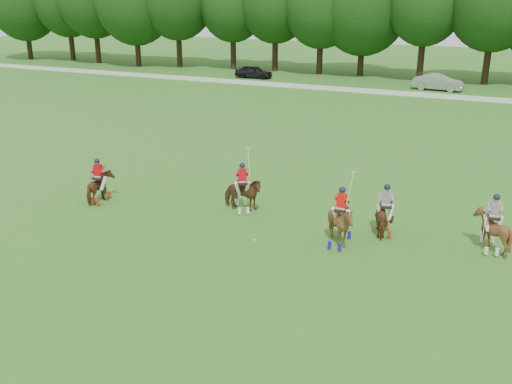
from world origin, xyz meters
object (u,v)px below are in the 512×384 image
at_px(car_mid, 438,82).
at_px(polo_stripe_a, 385,216).
at_px(car_left, 254,72).
at_px(polo_red_c, 340,224).
at_px(polo_red_b, 242,194).
at_px(polo_stripe_b, 492,230).
at_px(polo_red_a, 100,187).
at_px(polo_ball, 255,240).

relative_size(car_mid, polo_stripe_a, 2.21).
distance_m(car_left, polo_red_c, 44.44).
distance_m(car_left, polo_stripe_a, 43.58).
bearing_deg(polo_red_b, polo_stripe_b, 0.66).
relative_size(car_left, polo_red_c, 1.43).
relative_size(polo_red_a, polo_stripe_b, 0.93).
distance_m(polo_stripe_a, polo_stripe_b, 4.07).
bearing_deg(polo_red_a, polo_stripe_a, 7.69).
bearing_deg(polo_stripe_a, polo_red_b, -179.64).
bearing_deg(car_left, polo_ball, -158.37).
height_order(polo_red_a, polo_red_b, polo_red_b).
xyz_separation_m(polo_red_b, polo_stripe_a, (6.43, 0.04, -0.04)).
height_order(car_mid, polo_ball, car_mid).
bearing_deg(polo_red_a, polo_ball, -7.35).
relative_size(polo_red_a, polo_red_b, 0.76).
height_order(car_mid, polo_red_c, polo_red_c).
distance_m(polo_red_a, polo_red_b, 6.84).
bearing_deg(polo_stripe_b, polo_ball, -161.19).
height_order(polo_red_b, polo_stripe_b, polo_red_b).
bearing_deg(polo_stripe_b, car_left, 125.68).
bearing_deg(polo_ball, car_mid, 87.24).
distance_m(polo_stripe_b, polo_ball, 9.14).
xyz_separation_m(car_mid, polo_red_a, (-10.42, -39.01, -0.03)).
xyz_separation_m(car_mid, polo_red_b, (-3.80, -37.29, 0.02)).
relative_size(polo_red_b, polo_red_c, 0.95).
bearing_deg(polo_red_c, car_mid, 91.85).
relative_size(car_left, polo_red_a, 1.97).
distance_m(car_left, polo_ball, 43.99).
xyz_separation_m(polo_red_c, polo_stripe_b, (5.43, 1.86, -0.05)).
xyz_separation_m(car_left, polo_red_b, (16.19, -37.29, 0.09)).
bearing_deg(polo_red_b, car_mid, 84.18).
relative_size(car_left, polo_ball, 46.81).
relative_size(car_mid, polo_red_b, 1.70).
xyz_separation_m(polo_red_c, polo_stripe_a, (1.36, 1.78, -0.12)).
xyz_separation_m(car_left, polo_red_c, (21.26, -39.03, 0.16)).
bearing_deg(car_mid, polo_ball, -179.40).
distance_m(car_left, polo_stripe_b, 45.75).
distance_m(car_left, polo_red_a, 40.17).
height_order(car_mid, polo_stripe_b, polo_stripe_b).
bearing_deg(polo_red_c, car_left, 118.58).
relative_size(polo_red_c, polo_stripe_b, 1.28).
distance_m(polo_red_a, polo_stripe_b, 17.21).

